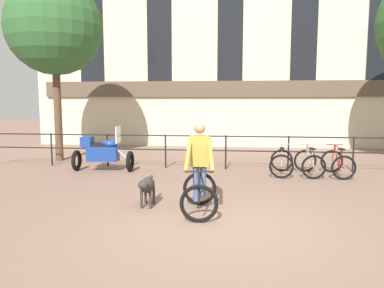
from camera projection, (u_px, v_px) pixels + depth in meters
ground_plane at (217, 225)px, 6.39m from camera, size 60.00×60.00×0.00m
canal_railing at (226, 146)px, 11.43m from camera, size 15.05×0.05×1.05m
building_facade at (230, 52)px, 16.72m from camera, size 18.00×0.72×8.53m
cyclist_with_bike at (199, 172)px, 7.13m from camera, size 0.78×1.22×1.70m
dog at (147, 186)px, 7.44m from camera, size 0.28×0.94×0.62m
parked_motorcycle at (102, 153)px, 11.15m from camera, size 1.78×0.66×1.35m
parked_bicycle_near_lamp at (282, 162)px, 10.64m from camera, size 0.79×1.18×0.86m
parked_bicycle_mid_left at (309, 163)px, 10.55m from camera, size 0.70×1.13×0.86m
parked_bicycle_mid_right at (338, 163)px, 10.46m from camera, size 0.71×1.14×0.86m
tree_canalside_left at (54, 27)px, 12.64m from camera, size 3.23×3.23×6.19m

